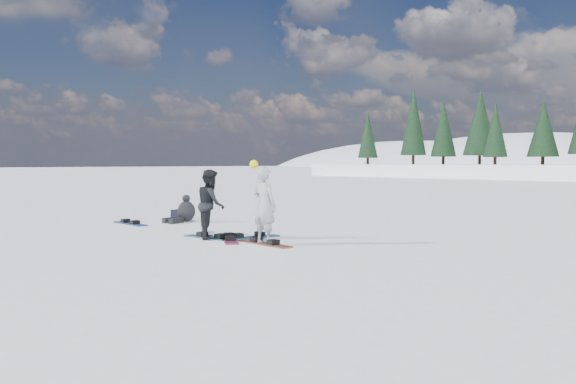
{
  "coord_description": "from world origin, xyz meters",
  "views": [
    {
      "loc": [
        8.92,
        -6.97,
        1.73
      ],
      "look_at": [
        0.21,
        1.19,
        1.1
      ],
      "focal_mm": 35.0,
      "sensor_mm": 36.0,
      "label": 1
    }
  ],
  "objects_px": {
    "seated_rider": "(185,212)",
    "snowboarder_woman": "(264,205)",
    "snowboard_loose_a": "(249,238)",
    "snowboard_loose_b": "(230,239)",
    "snowboarder_man": "(211,204)",
    "snowboard_loose_c": "(130,224)",
    "gear_bag": "(179,215)"
  },
  "relations": [
    {
      "from": "seated_rider",
      "to": "snowboarder_woman",
      "type": "bearing_deg",
      "value": -26.09
    },
    {
      "from": "snowboarder_woman",
      "to": "snowboard_loose_a",
      "type": "height_order",
      "value": "snowboarder_woman"
    },
    {
      "from": "seated_rider",
      "to": "snowboard_loose_b",
      "type": "relative_size",
      "value": 0.67
    },
    {
      "from": "seated_rider",
      "to": "snowboard_loose_a",
      "type": "height_order",
      "value": "seated_rider"
    },
    {
      "from": "seated_rider",
      "to": "snowboard_loose_a",
      "type": "xyz_separation_m",
      "value": [
        3.97,
        -0.83,
        -0.29
      ]
    },
    {
      "from": "snowboarder_man",
      "to": "snowboard_loose_a",
      "type": "height_order",
      "value": "snowboarder_man"
    },
    {
      "from": "seated_rider",
      "to": "snowboard_loose_c",
      "type": "xyz_separation_m",
      "value": [
        -0.57,
        -1.43,
        -0.29
      ]
    },
    {
      "from": "seated_rider",
      "to": "snowboard_loose_b",
      "type": "bearing_deg",
      "value": -31.31
    },
    {
      "from": "snowboarder_woman",
      "to": "gear_bag",
      "type": "bearing_deg",
      "value": -20.4
    },
    {
      "from": "snowboarder_man",
      "to": "snowboard_loose_b",
      "type": "height_order",
      "value": "snowboarder_man"
    },
    {
      "from": "gear_bag",
      "to": "snowboard_loose_b",
      "type": "distance_m",
      "value": 4.91
    },
    {
      "from": "snowboarder_woman",
      "to": "seated_rider",
      "type": "height_order",
      "value": "snowboarder_woman"
    },
    {
      "from": "gear_bag",
      "to": "snowboard_loose_c",
      "type": "distance_m",
      "value": 1.69
    },
    {
      "from": "snowboard_loose_c",
      "to": "snowboard_loose_a",
      "type": "height_order",
      "value": "same"
    },
    {
      "from": "snowboarder_woman",
      "to": "snowboard_loose_b",
      "type": "xyz_separation_m",
      "value": [
        -1.03,
        -0.14,
        -0.82
      ]
    },
    {
      "from": "snowboarder_man",
      "to": "seated_rider",
      "type": "relative_size",
      "value": 1.58
    },
    {
      "from": "snowboarder_man",
      "to": "snowboard_loose_b",
      "type": "relative_size",
      "value": 1.05
    },
    {
      "from": "seated_rider",
      "to": "snowboard_loose_b",
      "type": "xyz_separation_m",
      "value": [
        3.93,
        -1.36,
        -0.29
      ]
    },
    {
      "from": "snowboard_loose_a",
      "to": "snowboarder_man",
      "type": "bearing_deg",
      "value": 151.3
    },
    {
      "from": "snowboarder_man",
      "to": "snowboard_loose_c",
      "type": "relative_size",
      "value": 1.05
    },
    {
      "from": "snowboarder_man",
      "to": "snowboard_loose_a",
      "type": "bearing_deg",
      "value": -94.94
    },
    {
      "from": "snowboarder_man",
      "to": "seated_rider",
      "type": "xyz_separation_m",
      "value": [
        -3.42,
        1.5,
        -0.48
      ]
    },
    {
      "from": "snowboarder_woman",
      "to": "snowboard_loose_c",
      "type": "relative_size",
      "value": 1.19
    },
    {
      "from": "snowboard_loose_b",
      "to": "seated_rider",
      "type": "bearing_deg",
      "value": -165.97
    },
    {
      "from": "seated_rider",
      "to": "snowboard_loose_c",
      "type": "height_order",
      "value": "seated_rider"
    },
    {
      "from": "snowboarder_woman",
      "to": "seated_rider",
      "type": "relative_size",
      "value": 1.79
    },
    {
      "from": "gear_bag",
      "to": "snowboard_loose_c",
      "type": "bearing_deg",
      "value": -85.68
    },
    {
      "from": "snowboarder_woman",
      "to": "gear_bag",
      "type": "relative_size",
      "value": 3.97
    },
    {
      "from": "snowboarder_man",
      "to": "gear_bag",
      "type": "height_order",
      "value": "snowboarder_man"
    },
    {
      "from": "gear_bag",
      "to": "snowboard_loose_a",
      "type": "distance_m",
      "value": 4.8
    },
    {
      "from": "gear_bag",
      "to": "snowboard_loose_a",
      "type": "relative_size",
      "value": 0.3
    },
    {
      "from": "snowboarder_woman",
      "to": "snowboard_loose_c",
      "type": "xyz_separation_m",
      "value": [
        -5.53,
        -0.2,
        -0.82
      ]
    }
  ]
}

